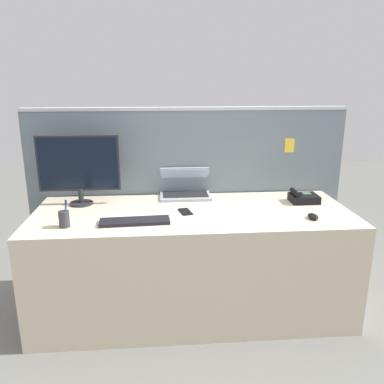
{
  "coord_description": "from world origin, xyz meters",
  "views": [
    {
      "loc": [
        -0.22,
        -2.53,
        1.61
      ],
      "look_at": [
        0.0,
        0.05,
        0.86
      ],
      "focal_mm": 37.03,
      "sensor_mm": 36.0,
      "label": 1
    }
  ],
  "objects_px": {
    "keyboard_main": "(135,221)",
    "computer_mouse_right_hand": "(313,216)",
    "laptop": "(185,189)",
    "cell_phone_black_slab": "(185,212)",
    "desktop_monitor": "(79,166)",
    "pen_cup": "(64,219)",
    "desk_phone": "(303,198)"
  },
  "relations": [
    {
      "from": "desk_phone",
      "to": "cell_phone_black_slab",
      "type": "distance_m",
      "value": 0.88
    },
    {
      "from": "computer_mouse_right_hand",
      "to": "pen_cup",
      "type": "relative_size",
      "value": 0.58
    },
    {
      "from": "desk_phone",
      "to": "keyboard_main",
      "type": "relative_size",
      "value": 0.45
    },
    {
      "from": "laptop",
      "to": "computer_mouse_right_hand",
      "type": "distance_m",
      "value": 0.98
    },
    {
      "from": "pen_cup",
      "to": "desk_phone",
      "type": "bearing_deg",
      "value": 12.8
    },
    {
      "from": "laptop",
      "to": "computer_mouse_right_hand",
      "type": "relative_size",
      "value": 3.77
    },
    {
      "from": "laptop",
      "to": "desk_phone",
      "type": "xyz_separation_m",
      "value": [
        0.84,
        -0.24,
        -0.02
      ]
    },
    {
      "from": "computer_mouse_right_hand",
      "to": "desk_phone",
      "type": "bearing_deg",
      "value": 78.53
    },
    {
      "from": "laptop",
      "to": "pen_cup",
      "type": "distance_m",
      "value": 0.98
    },
    {
      "from": "desk_phone",
      "to": "cell_phone_black_slab",
      "type": "height_order",
      "value": "desk_phone"
    },
    {
      "from": "desktop_monitor",
      "to": "desk_phone",
      "type": "distance_m",
      "value": 1.61
    },
    {
      "from": "desktop_monitor",
      "to": "laptop",
      "type": "height_order",
      "value": "desktop_monitor"
    },
    {
      "from": "desk_phone",
      "to": "computer_mouse_right_hand",
      "type": "distance_m",
      "value": 0.36
    },
    {
      "from": "keyboard_main",
      "to": "cell_phone_black_slab",
      "type": "xyz_separation_m",
      "value": [
        0.33,
        0.18,
        -0.01
      ]
    },
    {
      "from": "keyboard_main",
      "to": "cell_phone_black_slab",
      "type": "bearing_deg",
      "value": 25.35
    },
    {
      "from": "keyboard_main",
      "to": "computer_mouse_right_hand",
      "type": "distance_m",
      "value": 1.13
    },
    {
      "from": "computer_mouse_right_hand",
      "to": "cell_phone_black_slab",
      "type": "bearing_deg",
      "value": 164.78
    },
    {
      "from": "pen_cup",
      "to": "cell_phone_black_slab",
      "type": "bearing_deg",
      "value": 15.65
    },
    {
      "from": "computer_mouse_right_hand",
      "to": "pen_cup",
      "type": "distance_m",
      "value": 1.55
    },
    {
      "from": "desk_phone",
      "to": "laptop",
      "type": "bearing_deg",
      "value": 163.88
    },
    {
      "from": "laptop",
      "to": "desk_phone",
      "type": "distance_m",
      "value": 0.88
    },
    {
      "from": "laptop",
      "to": "keyboard_main",
      "type": "xyz_separation_m",
      "value": [
        -0.35,
        -0.58,
        -0.04
      ]
    },
    {
      "from": "laptop",
      "to": "keyboard_main",
      "type": "bearing_deg",
      "value": -121.32
    },
    {
      "from": "computer_mouse_right_hand",
      "to": "cell_phone_black_slab",
      "type": "distance_m",
      "value": 0.83
    },
    {
      "from": "desktop_monitor",
      "to": "laptop",
      "type": "relative_size",
      "value": 1.5
    },
    {
      "from": "pen_cup",
      "to": "cell_phone_black_slab",
      "type": "relative_size",
      "value": 1.29
    },
    {
      "from": "pen_cup",
      "to": "cell_phone_black_slab",
      "type": "distance_m",
      "value": 0.78
    },
    {
      "from": "desktop_monitor",
      "to": "keyboard_main",
      "type": "relative_size",
      "value": 1.31
    },
    {
      "from": "computer_mouse_right_hand",
      "to": "pen_cup",
      "type": "xyz_separation_m",
      "value": [
        -1.55,
        -0.01,
        0.04
      ]
    },
    {
      "from": "pen_cup",
      "to": "desktop_monitor",
      "type": "bearing_deg",
      "value": 87.61
    },
    {
      "from": "laptop",
      "to": "cell_phone_black_slab",
      "type": "relative_size",
      "value": 2.8
    },
    {
      "from": "desktop_monitor",
      "to": "computer_mouse_right_hand",
      "type": "xyz_separation_m",
      "value": [
        1.53,
        -0.44,
        -0.26
      ]
    }
  ]
}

